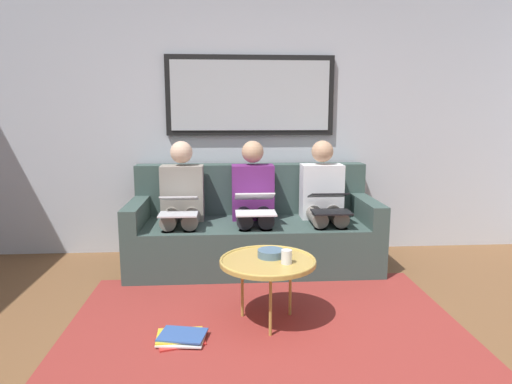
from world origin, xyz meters
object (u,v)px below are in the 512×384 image
(laptop_black, at_px, (330,202))
(person_right, at_px, (182,202))
(framed_mirror, at_px, (250,96))
(bowl, at_px, (271,253))
(couch, at_px, (253,231))
(person_left, at_px, (324,200))
(person_middle, at_px, (253,201))
(cup, at_px, (287,257))
(laptop_white, at_px, (255,204))
(magazine_stack, at_px, (181,337))
(coffee_table, at_px, (268,262))
(laptop_silver, at_px, (179,205))

(laptop_black, xyz_separation_m, person_right, (1.28, -0.24, -0.02))
(framed_mirror, xyz_separation_m, bowl, (-0.05, 1.54, -1.09))
(couch, height_order, person_left, person_left)
(person_left, xyz_separation_m, person_middle, (0.64, 0.00, 0.00))
(cup, height_order, bowl, cup)
(framed_mirror, distance_m, laptop_white, 1.15)
(person_middle, relative_size, person_right, 1.00)
(framed_mirror, distance_m, cup, 2.00)
(magazine_stack, bearing_deg, person_right, -85.53)
(bowl, xyz_separation_m, person_right, (0.69, -1.09, 0.15))
(bowl, distance_m, person_right, 1.30)
(coffee_table, distance_m, person_left, 1.32)
(laptop_black, xyz_separation_m, person_middle, (0.64, -0.24, -0.02))
(cup, bearing_deg, laptop_white, -82.16)
(bowl, distance_m, laptop_white, 0.87)
(coffee_table, bearing_deg, framed_mirror, -89.17)
(laptop_white, bearing_deg, cup, 97.84)
(coffee_table, bearing_deg, person_middle, -88.83)
(laptop_silver, bearing_deg, person_right, -90.00)
(person_right, height_order, magazine_stack, person_right)
(framed_mirror, relative_size, laptop_white, 4.26)
(framed_mirror, distance_m, person_right, 1.23)
(person_right, bearing_deg, framed_mirror, -144.48)
(coffee_table, relative_size, laptop_white, 1.67)
(couch, distance_m, person_middle, 0.31)
(bowl, distance_m, laptop_silver, 1.10)
(cup, distance_m, person_right, 1.46)
(coffee_table, bearing_deg, laptop_silver, -53.79)
(coffee_table, relative_size, person_middle, 0.56)
(magazine_stack, bearing_deg, coffee_table, -158.49)
(couch, bearing_deg, coffee_table, 91.10)
(framed_mirror, distance_m, bowl, 1.89)
(coffee_table, height_order, cup, cup)
(magazine_stack, bearing_deg, laptop_black, -136.06)
(cup, relative_size, bowl, 0.51)
(couch, xyz_separation_m, coffee_table, (-0.02, 1.22, 0.11))
(bowl, distance_m, magazine_stack, 0.78)
(couch, height_order, coffee_table, couch)
(laptop_black, bearing_deg, cup, 63.00)
(person_middle, bearing_deg, couch, -90.00)
(laptop_black, xyz_separation_m, magazine_stack, (1.17, 1.13, -0.61))
(cup, bearing_deg, person_right, -57.62)
(framed_mirror, distance_m, laptop_black, 1.32)
(cup, bearing_deg, person_middle, -83.63)
(couch, relative_size, magazine_stack, 6.68)
(person_left, bearing_deg, magazine_stack, 49.39)
(framed_mirror, bearing_deg, coffee_table, 90.83)
(cup, distance_m, laptop_silver, 1.26)
(laptop_black, bearing_deg, framed_mirror, -47.34)
(person_middle, bearing_deg, bowl, 92.63)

